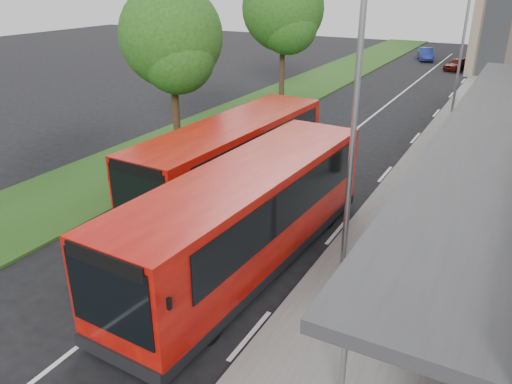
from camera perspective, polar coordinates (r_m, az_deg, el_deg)
ground at (r=15.22m, az=-7.96°, el=-7.90°), size 120.00×120.00×0.00m
pavement at (r=31.36m, az=24.13°, el=6.99°), size 5.00×80.00×0.15m
grass_verge at (r=34.70m, az=2.18°, el=10.38°), size 5.00×80.00×0.10m
lane_centre_line at (r=27.68m, az=10.62°, el=6.52°), size 0.12×70.00×0.01m
kerb_dashes at (r=30.71m, az=18.92°, el=7.32°), size 0.12×56.00×0.01m
tree_mid at (r=24.66m, az=-9.57°, el=16.44°), size 4.82×4.82×7.74m
tree_far at (r=34.84m, az=3.13°, el=19.62°), size 5.38×5.38×8.64m
lamp_post_near at (r=13.28m, az=10.93°, el=9.35°), size 1.44×0.28×8.00m
lamp_post_far at (r=32.70m, az=22.52°, el=16.21°), size 1.44×0.28×8.00m
bus_main at (r=14.27m, az=-0.92°, el=-2.83°), size 3.17×10.71×3.00m
bus_second at (r=18.98m, az=-2.64°, el=3.79°), size 3.08×10.36×2.90m
litter_bin at (r=20.65m, az=19.20°, el=1.55°), size 0.65×0.65×0.95m
bollard at (r=28.88m, az=22.53°, el=7.17°), size 0.17×0.17×1.00m
car_near at (r=50.26m, az=22.02°, el=13.41°), size 2.28×3.54×1.12m
car_far at (r=55.44m, az=18.81°, el=14.69°), size 2.39×3.95×1.23m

